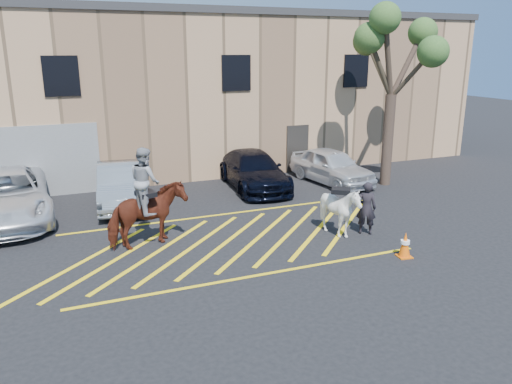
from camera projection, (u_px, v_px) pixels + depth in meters
name	position (u px, v px, depth m)	size (l,w,h in m)	color
ground	(224.00, 238.00, 15.22)	(90.00, 90.00, 0.00)	black
car_white_pickup	(5.00, 196.00, 16.65)	(2.77, 6.01, 1.67)	white
car_silver_sedan	(121.00, 185.00, 18.35)	(1.63, 4.66, 1.54)	#969DA4
car_blue_suv	(253.00, 170.00, 20.70)	(2.07, 5.09, 1.48)	black
car_white_suv	(331.00, 166.00, 21.41)	(1.76, 4.37, 1.49)	silver
handler	(366.00, 208.00, 15.41)	(0.61, 0.40, 1.67)	black
warehouse	(145.00, 89.00, 24.89)	(32.42, 10.20, 7.30)	tan
hatching_zone	(227.00, 242.00, 14.96)	(12.60, 5.12, 0.01)	yellow
mounted_bay	(147.00, 208.00, 14.31)	(2.41, 1.54, 2.94)	maroon
saddled_white	(340.00, 210.00, 15.24)	(1.91, 1.96, 1.62)	white
traffic_cone	(405.00, 245.00, 13.77)	(0.43, 0.43, 0.73)	#DF5F09
tree	(394.00, 46.00, 19.85)	(3.99, 4.37, 7.31)	#4B392D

